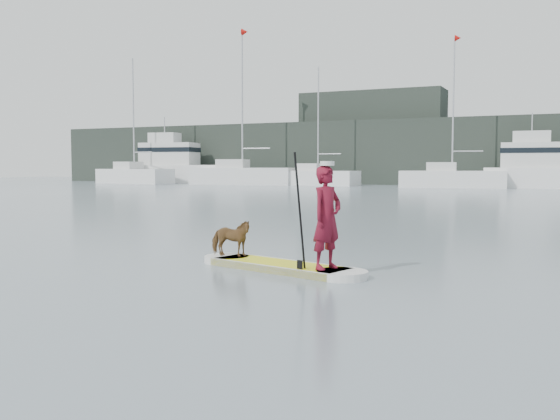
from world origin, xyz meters
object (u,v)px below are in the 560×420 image
at_px(sailboat_d, 451,177).
at_px(motor_yacht_a, 545,167).
at_px(sailboat_c, 317,177).
at_px(dog, 231,238).
at_px(sailboat_b, 242,174).
at_px(paddler, 327,218).
at_px(sailboat_a, 134,175).
at_px(paddleboard, 280,266).
at_px(motor_yacht_b, 175,164).

relative_size(sailboat_d, motor_yacht_a, 1.21).
distance_m(sailboat_c, motor_yacht_a, 18.68).
distance_m(dog, sailboat_b, 47.15).
xyz_separation_m(paddler, sailboat_a, (-35.60, 40.62, -0.07)).
relative_size(sailboat_a, sailboat_b, 0.85).
distance_m(sailboat_b, motor_yacht_a, 26.03).
xyz_separation_m(sailboat_b, sailboat_c, (7.34, 0.57, -0.22)).
relative_size(paddleboard, sailboat_d, 0.27).
relative_size(paddleboard, dog, 4.16).
bearing_deg(paddleboard, sailboat_b, 134.44).
height_order(paddler, motor_yacht_b, motor_yacht_b).
bearing_deg(paddler, paddleboard, 93.83).
bearing_deg(sailboat_a, motor_yacht_a, 13.83).
height_order(paddleboard, sailboat_c, sailboat_c).
height_order(sailboat_a, motor_yacht_b, sailboat_a).
bearing_deg(sailboat_d, motor_yacht_b, 166.57).
xyz_separation_m(sailboat_b, sailboat_d, (19.21, -0.72, -0.14)).
bearing_deg(sailboat_c, paddler, -62.18).
xyz_separation_m(paddler, dog, (-2.03, 0.55, -0.48)).
bearing_deg(motor_yacht_a, paddler, -94.42).
height_order(paddleboard, sailboat_b, sailboat_b).
height_order(paddleboard, motor_yacht_a, motor_yacht_a).
bearing_deg(sailboat_b, motor_yacht_a, -5.24).
distance_m(paddleboard, paddler, 1.29).
xyz_separation_m(paddler, motor_yacht_a, (1.66, 43.56, 0.72)).
bearing_deg(sailboat_a, sailboat_b, 16.78).
distance_m(dog, motor_yacht_a, 43.18).
bearing_deg(dog, sailboat_a, 30.99).
xyz_separation_m(dog, sailboat_c, (-14.94, 42.11, 0.33)).
distance_m(paddler, sailboat_d, 41.69).
distance_m(sailboat_b, sailboat_d, 19.22).
height_order(paddleboard, sailboat_d, sailboat_d).
bearing_deg(sailboat_b, sailboat_a, 178.99).
bearing_deg(paddler, dog, 93.83).
bearing_deg(paddleboard, motor_yacht_a, 101.82).
height_order(sailboat_c, motor_yacht_a, sailboat_c).
relative_size(paddler, dog, 2.08).
xyz_separation_m(paddleboard, motor_yacht_a, (2.58, 43.31, 1.59)).
distance_m(paddleboard, sailboat_c, 45.36).
height_order(paddleboard, sailboat_a, sailboat_a).
height_order(paddler, sailboat_b, sailboat_b).
bearing_deg(motor_yacht_b, sailboat_d, -13.58).
bearing_deg(motor_yacht_a, sailboat_a, -177.73).
height_order(paddler, motor_yacht_a, motor_yacht_a).
bearing_deg(dog, motor_yacht_b, 26.61).
xyz_separation_m(motor_yacht_a, motor_yacht_b, (-34.68, 0.33, 0.24)).
relative_size(paddleboard, motor_yacht_a, 0.33).
xyz_separation_m(sailboat_c, motor_yacht_b, (-16.05, 1.22, 1.11)).
height_order(paddler, sailboat_c, sailboat_c).
bearing_deg(sailboat_d, paddler, -91.25).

